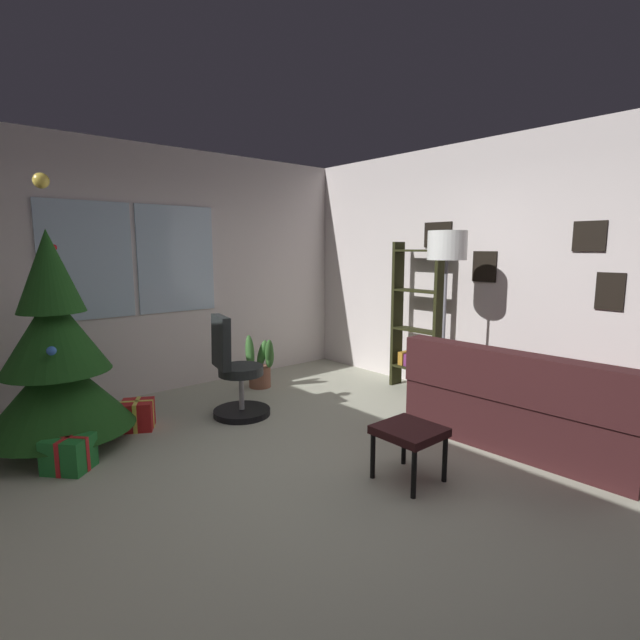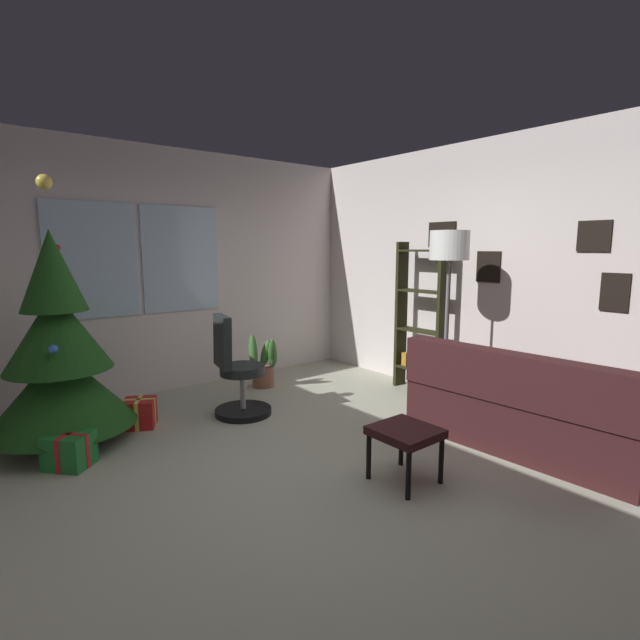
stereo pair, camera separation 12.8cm
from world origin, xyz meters
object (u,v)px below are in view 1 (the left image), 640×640
at_px(footstool, 409,435).
at_px(gift_box_green, 69,454).
at_px(couch, 549,408).
at_px(bookshelf, 417,325).
at_px(potted_plant, 261,367).
at_px(gift_box_red, 137,415).
at_px(office_chair, 235,377).
at_px(floor_lamp, 447,258).
at_px(holiday_tree, 56,359).

height_order(footstool, gift_box_green, footstool).
xyz_separation_m(couch, footstool, (-1.43, 0.35, 0.04)).
xyz_separation_m(gift_box_green, bookshelf, (3.61, -0.40, 0.64)).
bearing_deg(gift_box_green, bookshelf, -6.32).
relative_size(footstool, potted_plant, 0.65).
relative_size(gift_box_red, bookshelf, 0.22).
bearing_deg(office_chair, gift_box_green, -172.93).
xyz_separation_m(gift_box_red, bookshelf, (2.92, -0.89, 0.63)).
height_order(gift_box_red, potted_plant, potted_plant).
bearing_deg(footstool, floor_lamp, 26.72).
height_order(couch, office_chair, office_chair).
bearing_deg(gift_box_green, gift_box_red, 35.80).
bearing_deg(floor_lamp, footstool, -153.28).
xyz_separation_m(holiday_tree, potted_plant, (2.19, 0.33, -0.49)).
height_order(holiday_tree, gift_box_green, holiday_tree).
height_order(holiday_tree, floor_lamp, holiday_tree).
distance_m(footstool, office_chair, 1.96).
bearing_deg(couch, floor_lamp, 92.84).
xyz_separation_m(floor_lamp, potted_plant, (-0.93, 1.88, -1.29)).
relative_size(gift_box_red, floor_lamp, 0.20).
height_order(gift_box_green, potted_plant, potted_plant).
bearing_deg(footstool, office_chair, 97.72).
distance_m(footstool, gift_box_green, 2.52).
relative_size(holiday_tree, gift_box_red, 6.00).
bearing_deg(gift_box_green, couch, -32.92).
distance_m(holiday_tree, gift_box_green, 0.80).
distance_m(footstool, gift_box_red, 2.51).
distance_m(office_chair, floor_lamp, 2.36).
height_order(couch, potted_plant, couch).
relative_size(couch, office_chair, 1.89).
xyz_separation_m(couch, potted_plant, (-0.98, 2.93, -0.04)).
bearing_deg(gift_box_red, potted_plant, 11.96).
relative_size(footstool, gift_box_green, 1.07).
relative_size(couch, gift_box_red, 5.16).
relative_size(bookshelf, potted_plant, 2.58).
bearing_deg(bookshelf, office_chair, 164.01).
height_order(couch, gift_box_red, couch).
distance_m(footstool, potted_plant, 2.62).
bearing_deg(footstool, bookshelf, 36.76).
bearing_deg(bookshelf, holiday_tree, 165.75).
bearing_deg(gift_box_red, holiday_tree, 179.57).
xyz_separation_m(office_chair, floor_lamp, (1.64, -1.24, 1.16)).
xyz_separation_m(couch, gift_box_green, (-3.24, 2.10, -0.17)).
xyz_separation_m(footstool, gift_box_red, (-1.12, 2.24, -0.21)).
distance_m(holiday_tree, floor_lamp, 3.58).
height_order(gift_box_red, floor_lamp, floor_lamp).
relative_size(bookshelf, floor_lamp, 0.95).
xyz_separation_m(holiday_tree, floor_lamp, (3.12, -1.55, 0.80)).
distance_m(gift_box_green, bookshelf, 3.69).
distance_m(holiday_tree, office_chair, 1.55).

